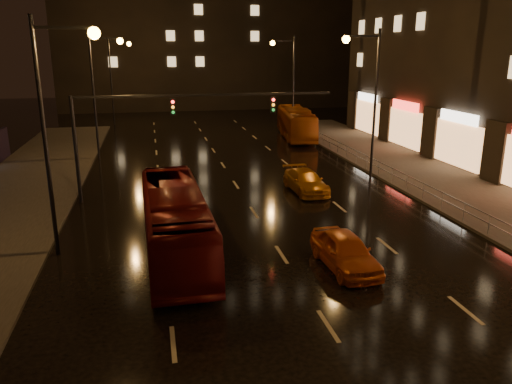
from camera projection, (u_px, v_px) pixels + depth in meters
ground at (241, 193)px, 31.30m from camera, size 140.00×140.00×0.00m
sidewalk_right at (483, 202)px, 29.24m from camera, size 7.00×70.00×0.15m
traffic_signal at (155, 120)px, 29.00m from camera, size 15.31×0.32×6.20m
railing_right at (407, 179)px, 31.19m from camera, size 0.05×56.00×1.00m
bus_red at (175, 221)px, 21.62m from camera, size 2.81×10.79×2.99m
bus_curb at (296, 123)px, 50.28m from camera, size 3.95×11.10×3.03m
taxi_near at (345, 251)px, 20.38m from camera, size 1.95×4.43×1.48m
taxi_far at (306, 181)px, 31.40m from camera, size 2.15×4.73×1.34m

